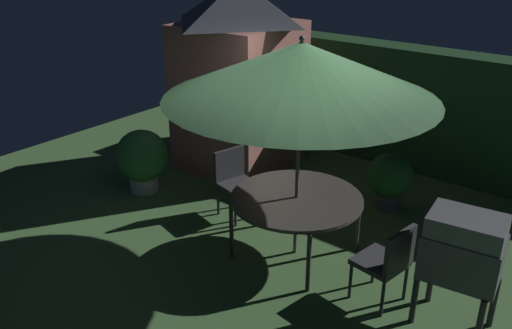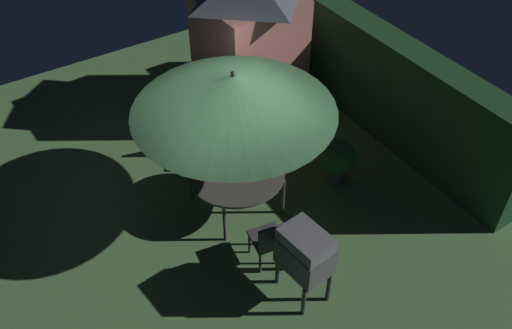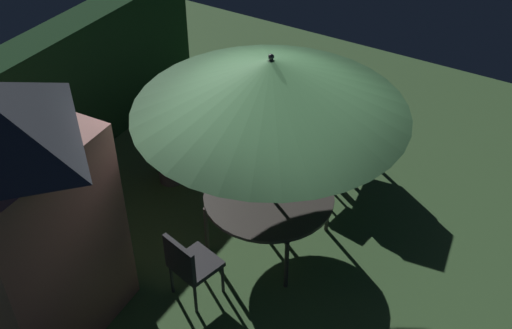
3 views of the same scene
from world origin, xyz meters
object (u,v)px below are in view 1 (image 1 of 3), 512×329
garden_shed (240,75)px  patio_table (296,201)px  chair_far_side (388,260)px  patio_umbrella (301,70)px  potted_plant_by_shed (390,178)px  chair_near_shed (235,178)px  bbq_grill (463,250)px  potted_plant_by_grill (142,158)px

garden_shed → patio_table: garden_shed is taller
garden_shed → chair_far_side: bearing=-28.0°
patio_umbrella → potted_plant_by_shed: size_ratio=3.68×
patio_umbrella → chair_near_shed: patio_umbrella is taller
garden_shed → chair_near_shed: 1.96m
garden_shed → chair_near_shed: bearing=-52.4°
garden_shed → bbq_grill: garden_shed is taller
patio_table → potted_plant_by_shed: bearing=78.4°
potted_plant_by_grill → chair_near_shed: bearing=11.3°
patio_umbrella → patio_table: bearing=0.0°
bbq_grill → chair_far_side: bbq_grill is taller
patio_umbrella → bbq_grill: 2.36m
patio_table → patio_umbrella: patio_umbrella is taller
patio_umbrella → chair_far_side: 2.12m
chair_far_side → potted_plant_by_grill: bearing=177.1°
patio_umbrella → bbq_grill: size_ratio=2.45×
bbq_grill → potted_plant_by_grill: 4.64m
bbq_grill → garden_shed: bearing=157.1°
garden_shed → potted_plant_by_shed: 2.79m
patio_table → bbq_grill: (1.92, -0.10, 0.15)m
garden_shed → potted_plant_by_shed: size_ratio=3.64×
garden_shed → bbq_grill: (4.16, -1.75, -0.63)m
patio_table → potted_plant_by_shed: potted_plant_by_shed is taller
garden_shed → potted_plant_by_shed: garden_shed is taller
potted_plant_by_shed → chair_far_side: bearing=-65.0°
bbq_grill → potted_plant_by_shed: bearing=130.6°
patio_umbrella → potted_plant_by_shed: 2.50m
bbq_grill → potted_plant_by_grill: (-4.62, 0.10, -0.33)m
bbq_grill → potted_plant_by_shed: (-1.57, 1.83, -0.40)m
chair_near_shed → potted_plant_by_shed: bearing=42.8°
chair_near_shed → potted_plant_by_grill: size_ratio=0.97×
patio_umbrella → chair_far_side: bearing=-9.2°
chair_near_shed → patio_table: bearing=-14.1°
patio_table → potted_plant_by_shed: 1.79m
patio_umbrella → bbq_grill: bearing=-2.9°
chair_far_side → potted_plant_by_grill: potted_plant_by_grill is taller
garden_shed → chair_far_side: garden_shed is taller
garden_shed → potted_plant_by_grill: garden_shed is taller
garden_shed → patio_umbrella: 2.88m
bbq_grill → potted_plant_by_shed: bbq_grill is taller
bbq_grill → chair_far_side: (-0.67, -0.11, -0.33)m
patio_table → chair_far_side: (1.26, -0.20, -0.18)m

